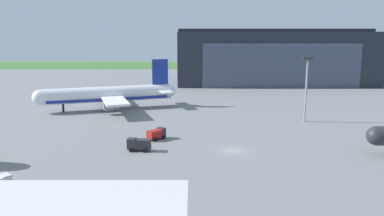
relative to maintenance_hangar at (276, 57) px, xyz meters
The scene contains 7 objects.
ground_plane 98.40m from the maintenance_hangar, 105.73° to the right, with size 440.00×440.00×0.00m, color slate.
grass_field_strip 94.77m from the maintenance_hangar, 106.36° to the left, with size 440.00×56.00×0.08m, color #407033.
maintenance_hangar is the anchor object (origin of this frame).
airliner_far_left 80.36m from the maintenance_hangar, 135.97° to the right, with size 37.35×31.41×13.63m.
baggage_tug 104.36m from the maintenance_hangar, 114.93° to the right, with size 4.33×2.40×2.34m.
pushback_tractor 96.36m from the maintenance_hangar, 115.51° to the right, with size 3.90×3.90×2.22m.
apron_light_mast 71.11m from the maintenance_hangar, 95.60° to the right, with size 2.40×0.50×15.66m.
Camera 1 is at (-7.60, -68.20, 21.44)m, focal length 36.39 mm.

